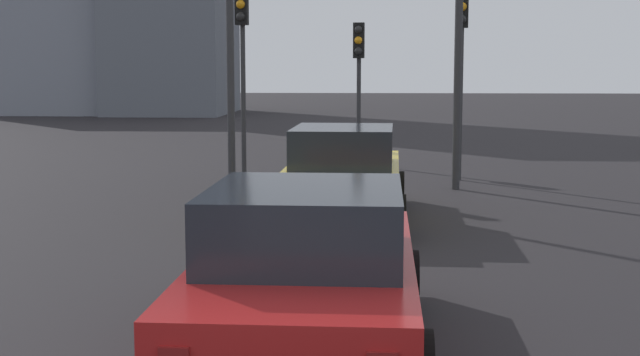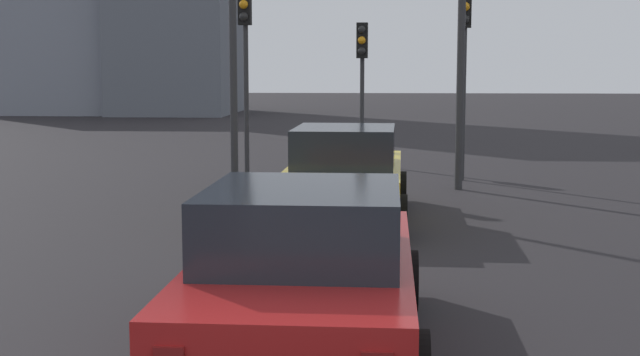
% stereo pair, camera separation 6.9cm
% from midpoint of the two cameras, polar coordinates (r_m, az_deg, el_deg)
% --- Properties ---
extents(car_yellow_lead, '(4.77, 2.13, 1.56)m').
position_cam_midpoint_polar(car_yellow_lead, '(14.56, 1.80, 0.21)').
color(car_yellow_lead, gold).
rests_on(car_yellow_lead, ground_plane).
extents(car_red_second, '(4.54, 2.12, 1.52)m').
position_cam_midpoint_polar(car_red_second, '(7.78, -0.69, -6.15)').
color(car_red_second, maroon).
rests_on(car_red_second, ground_plane).
extents(traffic_light_near_left, '(0.32, 0.30, 4.28)m').
position_cam_midpoint_polar(traffic_light_near_left, '(19.74, 9.46, 8.71)').
color(traffic_light_near_left, '#2D2D30').
rests_on(traffic_light_near_left, ground_plane).
extents(traffic_light_near_right, '(0.32, 0.30, 4.36)m').
position_cam_midpoint_polar(traffic_light_near_right, '(20.04, -4.79, 8.91)').
color(traffic_light_near_right, '#2D2D30').
rests_on(traffic_light_near_right, ground_plane).
extents(traffic_light_far_left, '(0.32, 0.30, 3.64)m').
position_cam_midpoint_polar(traffic_light_far_left, '(22.69, 2.83, 7.49)').
color(traffic_light_far_left, '#2D2D30').
rests_on(traffic_light_far_left, ground_plane).
extents(building_facade_center, '(11.48, 8.37, 8.27)m').
position_cam_midpoint_polar(building_facade_center, '(52.45, -15.03, 8.77)').
color(building_facade_center, gray).
rests_on(building_facade_center, ground_plane).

